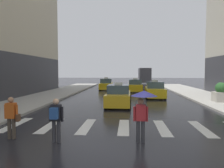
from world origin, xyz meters
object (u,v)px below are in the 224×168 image
box_truck (144,75)px  pedestrian_with_backpack (56,117)px  pedestrian_with_umbrella (143,102)px  planter_mid_block (221,93)px  taxi_third (135,86)px  pedestrian_with_handbag (12,115)px  taxi_fourth (106,85)px  taxi_lead (119,96)px  taxi_second (155,90)px

box_truck → pedestrian_with_backpack: box_truck is taller
pedestrian_with_umbrella → planter_mid_block: bearing=54.1°
taxi_third → pedestrian_with_handbag: size_ratio=2.76×
taxi_fourth → box_truck: (6.58, 13.29, 1.13)m
taxi_lead → pedestrian_with_umbrella: pedestrian_with_umbrella is taller
taxi_second → pedestrian_with_umbrella: 13.70m
taxi_lead → planter_mid_block: 8.53m
taxi_lead → taxi_fourth: (-2.46, 13.89, 0.00)m
taxi_lead → pedestrian_with_handbag: bearing=-114.8°
pedestrian_with_umbrella → pedestrian_with_handbag: 5.11m
pedestrian_with_handbag → planter_mid_block: planter_mid_block is taller
taxi_third → taxi_second: bearing=-73.5°
taxi_third → taxi_fourth: bearing=147.3°
taxi_fourth → pedestrian_with_umbrella: 22.46m
taxi_third → pedestrian_with_umbrella: 19.50m
box_truck → pedestrian_with_handbag: (-7.93, -35.43, -0.92)m
pedestrian_with_umbrella → planter_mid_block: (7.11, 9.82, -0.64)m
taxi_lead → box_truck: size_ratio=0.60×
taxi_fourth → box_truck: 14.87m
taxi_lead → box_truck: bearing=81.4°
taxi_third → taxi_fourth: same height
box_truck → pedestrian_with_handbag: bearing=-102.6°
taxi_second → box_truck: size_ratio=0.61×
taxi_second → box_truck: 21.96m
box_truck → planter_mid_block: bearing=-80.6°
pedestrian_with_umbrella → pedestrian_with_backpack: bearing=-174.4°
pedestrian_with_umbrella → taxi_second: bearing=80.8°
taxi_lead → planter_mid_block: (8.38, 1.58, 0.15)m
pedestrian_with_backpack → taxi_third: bearing=79.7°
pedestrian_with_handbag → pedestrian_with_backpack: bearing=-9.3°
pedestrian_with_handbag → planter_mid_block: 15.65m
taxi_fourth → pedestrian_with_backpack: taxi_fourth is taller
taxi_lead → pedestrian_with_backpack: taxi_lead is taller
pedestrian_with_umbrella → pedestrian_with_backpack: pedestrian_with_umbrella is taller
taxi_fourth → pedestrian_with_backpack: bearing=-88.6°
taxi_lead → taxi_second: same height
taxi_third → pedestrian_with_backpack: size_ratio=2.76×
taxi_second → taxi_fourth: size_ratio=1.00×
box_truck → taxi_lead: bearing=-98.6°
taxi_fourth → planter_mid_block: bearing=-48.7°
pedestrian_with_backpack → taxi_second: bearing=68.7°
taxi_lead → taxi_third: (1.68, 11.24, 0.00)m
taxi_third → planter_mid_block: taxi_third is taller
box_truck → pedestrian_with_handbag: box_truck is taller
pedestrian_with_backpack → planter_mid_block: bearing=44.5°
taxi_lead → taxi_fourth: size_ratio=0.99×
taxi_fourth → pedestrian_with_backpack: 22.46m
box_truck → pedestrian_with_backpack: bearing=-99.6°
taxi_third → box_truck: 16.17m
taxi_lead → planter_mid_block: size_ratio=2.85×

